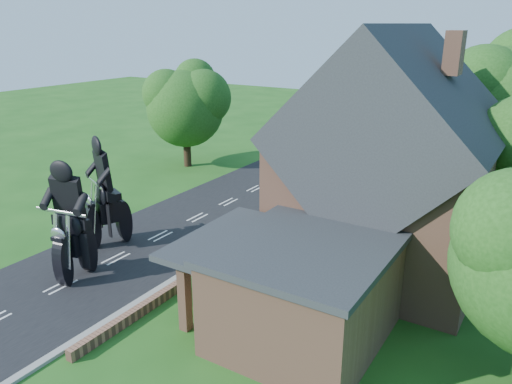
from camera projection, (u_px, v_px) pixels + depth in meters
The scene contains 16 objects.
ground at pixel (116, 259), 22.86m from camera, with size 120.00×120.00×0.00m, color #1C4E16.
road at pixel (116, 258), 22.86m from camera, with size 7.00×80.00×0.02m, color black.
kerb at pixel (177, 278), 21.02m from camera, with size 0.30×80.00×0.12m, color gray.
garden_wall at pixel (253, 237), 24.66m from camera, with size 0.30×22.00×0.40m, color #93624A.
house at pixel (390, 171), 21.03m from camera, with size 9.54×8.64×10.24m.
annex at pixel (301, 290), 16.71m from camera, with size 7.05×5.94×3.44m.
tree_behind_left at pixel (411, 100), 30.69m from camera, with size 6.94×6.40×9.16m.
tree_far_road at pixel (190, 102), 36.09m from camera, with size 6.08×5.60×7.84m.
shrub_a at pixel (192, 288), 19.23m from camera, with size 0.90×0.90×1.10m, color #123912.
shrub_b at pixel (229, 263), 21.24m from camera, with size 0.90×0.90×1.10m, color #123912.
shrub_c at pixel (260, 242), 23.24m from camera, with size 0.90×0.90×1.10m, color #123912.
shrub_d at pixel (308, 210), 27.26m from camera, with size 0.90×0.90×1.10m, color #123912.
shrub_e at pixel (327, 197), 29.27m from camera, with size 0.90×0.90×1.10m, color #123912.
shrub_f at pixel (343, 186), 31.28m from camera, with size 0.90×0.90×1.10m, color #123912.
motorcycle_lead at pixel (76, 261), 20.89m from camera, with size 0.42×1.67×1.56m, color black, non-canonical shape.
motorcycle_follow at pixel (109, 229), 24.13m from camera, with size 0.44×1.74×1.62m, color black, non-canonical shape.
Camera 1 is at (16.40, -14.13, 10.24)m, focal length 35.00 mm.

